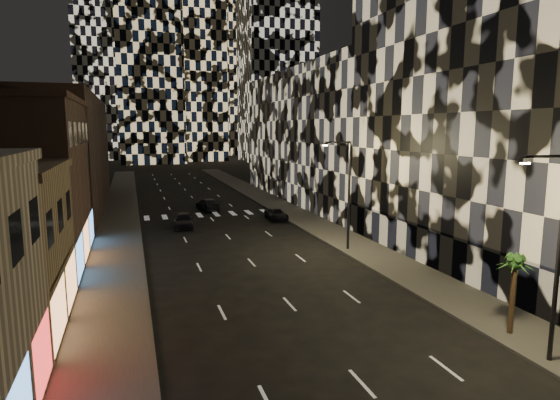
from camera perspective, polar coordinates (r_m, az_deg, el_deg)
sidewalk_left at (r=55.60m, az=-19.03°, el=-2.19°), size 4.00×120.00×0.15m
sidewalk_right at (r=58.57m, az=0.91°, el=-1.17°), size 4.00×120.00×0.15m
curb_left at (r=55.58m, az=-16.87°, el=-2.09°), size 0.20×120.00×0.15m
curb_right at (r=57.94m, az=-1.06°, el=-1.28°), size 0.20×120.00×0.15m
retail_brown at (r=39.31m, az=-30.17°, el=1.47°), size 10.00×15.00×12.00m
retail_filler_left at (r=65.28m, az=-25.34°, el=5.14°), size 10.00×40.00×14.00m
midrise_right at (r=40.76m, az=26.93°, el=8.98°), size 16.00×25.00×22.00m
midrise_base at (r=36.84m, az=17.29°, el=-5.27°), size 0.60×25.00×3.00m
midrise_filler_right at (r=67.92m, az=7.10°, el=7.70°), size 16.00×40.00×18.00m
streetlight_near at (r=22.83m, az=30.55°, el=-4.69°), size 2.55×0.25×9.00m
streetlight_far at (r=38.82m, az=8.10°, el=1.53°), size 2.55×0.25×9.00m
car_dark_midlane at (r=49.28m, az=-11.64°, el=-2.43°), size 2.24×4.66×1.53m
car_dark_oncoming at (r=59.16m, az=-8.80°, el=-0.53°), size 2.71×5.29×1.47m
car_dark_rightlane at (r=52.43m, az=-0.44°, el=-1.76°), size 2.20×4.44×1.21m
palm_tree at (r=25.58m, az=26.70°, el=-7.43°), size 2.05×2.02×4.02m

